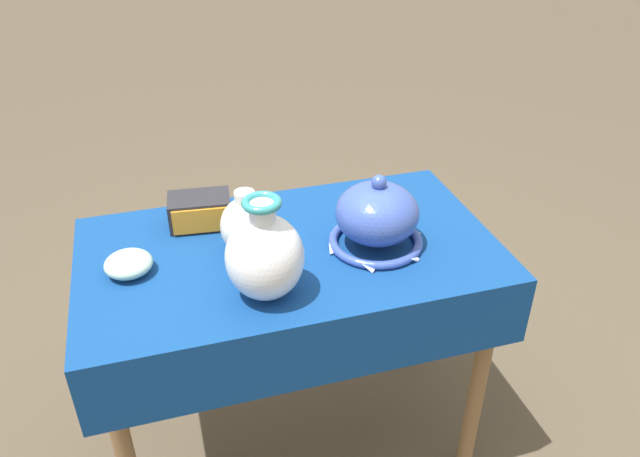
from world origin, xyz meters
name	(u,v)px	position (x,y,z in m)	size (l,w,h in m)	color
ground_plane	(295,438)	(0.00, 0.00, 0.00)	(14.00, 14.00, 0.00)	#4C4233
display_table	(291,279)	(0.00, -0.01, 0.63)	(1.04, 0.59, 0.72)	olive
vase_tall_bulbous	(265,255)	(-0.09, -0.17, 0.82)	(0.17, 0.17, 0.24)	white
vase_dome_bell	(377,218)	(0.21, -0.05, 0.80)	(0.25, 0.24, 0.20)	#3851A8
mosaic_tile_box	(200,211)	(-0.20, 0.17, 0.76)	(0.17, 0.12, 0.08)	#232328
jar_round_ivory	(247,226)	(-0.10, 0.01, 0.79)	(0.13, 0.13, 0.17)	white
bowl_shallow_celadon	(129,264)	(-0.39, 0.00, 0.74)	(0.11, 0.11, 0.05)	#A8CCB7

